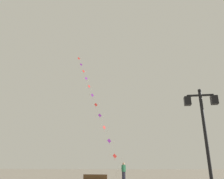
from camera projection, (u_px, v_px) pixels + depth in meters
twin_lantern_lamp_post at (203, 120)px, 9.76m from camera, size 1.45×0.28×4.79m
kite_train at (94, 99)px, 30.59m from camera, size 8.77×11.03×19.57m
kite_flyer at (124, 171)px, 20.87m from camera, size 0.48×0.59×1.71m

